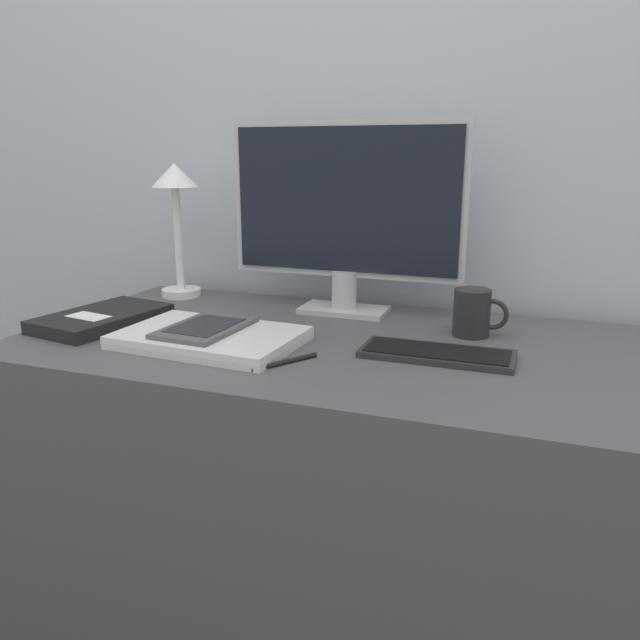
# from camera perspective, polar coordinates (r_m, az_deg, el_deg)

# --- Properties ---
(wall_back) EXTENTS (3.60, 0.05, 2.40)m
(wall_back) POSITION_cam_1_polar(r_m,az_deg,el_deg) (1.58, 7.30, 19.39)
(wall_back) COLOR #B2BCC6
(wall_back) RESTS_ON ground_plane
(desk) EXTENTS (1.33, 0.66, 0.71)m
(desk) POSITION_cam_1_polar(r_m,az_deg,el_deg) (1.40, 2.30, -16.10)
(desk) COLOR #4C4C51
(desk) RESTS_ON ground_plane
(monitor) EXTENTS (0.55, 0.11, 0.44)m
(monitor) POSITION_cam_1_polar(r_m,az_deg,el_deg) (1.44, 2.33, 9.83)
(monitor) COLOR #B7B7BC
(monitor) RESTS_ON desk
(keyboard) EXTENTS (0.28, 0.11, 0.01)m
(keyboard) POSITION_cam_1_polar(r_m,az_deg,el_deg) (1.17, 10.65, -3.03)
(keyboard) COLOR #282828
(keyboard) RESTS_ON desk
(laptop) EXTENTS (0.36, 0.25, 0.03)m
(laptop) POSITION_cam_1_polar(r_m,az_deg,el_deg) (1.25, -9.99, -1.59)
(laptop) COLOR silver
(laptop) RESTS_ON desk
(ereader) EXTENTS (0.14, 0.21, 0.01)m
(ereader) POSITION_cam_1_polar(r_m,az_deg,el_deg) (1.25, -10.46, -0.68)
(ereader) COLOR #4C4C51
(ereader) RESTS_ON laptop
(desk_lamp) EXTENTS (0.12, 0.12, 0.34)m
(desk_lamp) POSITION_cam_1_polar(r_m,az_deg,el_deg) (1.65, -13.02, 10.33)
(desk_lamp) COLOR white
(desk_lamp) RESTS_ON desk
(notebook) EXTENTS (0.21, 0.30, 0.03)m
(notebook) POSITION_cam_1_polar(r_m,az_deg,el_deg) (1.45, -19.31, 0.14)
(notebook) COLOR black
(notebook) RESTS_ON desk
(coffee_mug) EXTENTS (0.11, 0.08, 0.10)m
(coffee_mug) POSITION_cam_1_polar(r_m,az_deg,el_deg) (1.31, 13.83, 0.65)
(coffee_mug) COLOR black
(coffee_mug) RESTS_ON desk
(pen) EXTENTS (0.08, 0.12, 0.01)m
(pen) POSITION_cam_1_polar(r_m,az_deg,el_deg) (1.12, -3.27, -3.85)
(pen) COLOR black
(pen) RESTS_ON desk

